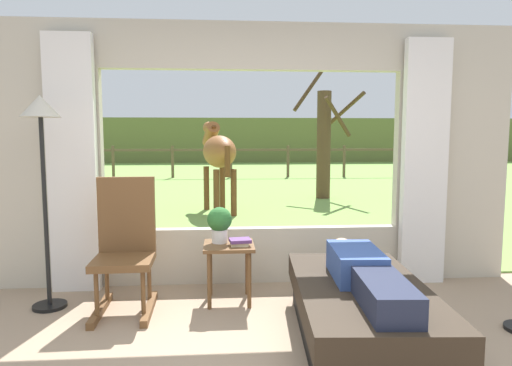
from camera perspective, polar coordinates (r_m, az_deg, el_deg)
back_wall_with_window at (r=4.48m, az=-0.44°, el=3.15°), size 5.20×0.12×2.55m
curtain_panel_left at (r=4.55m, az=-22.09°, el=2.13°), size 0.44×0.10×2.40m
curtain_panel_right at (r=4.77m, az=20.42°, el=2.36°), size 0.44×0.10×2.40m
outdoor_pasture_lawn at (r=15.43m, az=-3.15°, el=0.57°), size 36.00×21.68×0.02m
distant_hill_ridge at (r=25.21m, az=-3.61°, el=5.39°), size 36.00×2.00×2.40m
recliner_sofa at (r=3.45m, az=13.04°, el=-15.48°), size 1.01×1.76×0.42m
reclining_person at (r=3.30m, az=13.43°, el=-10.88°), size 0.38×1.44×0.22m
rocking_chair at (r=4.01m, az=-16.11°, el=-7.58°), size 0.49×0.69×1.12m
side_table at (r=4.05m, az=-3.43°, el=-8.97°), size 0.44×0.44×0.52m
potted_plant at (r=4.05m, az=-4.60°, el=-4.97°), size 0.22×0.22×0.32m
book_stack at (r=3.97m, az=-2.06°, el=-7.41°), size 0.20×0.17×0.06m
floor_lamp_left at (r=4.16m, az=-25.36°, el=5.19°), size 0.32×0.32×1.80m
horse at (r=8.57m, az=-4.78°, el=3.87°), size 0.84×1.82×1.73m
pasture_tree at (r=10.60m, az=8.60°, el=5.37°), size 1.55×1.53×3.28m
pasture_fence_line at (r=15.73m, az=-3.19°, el=3.35°), size 16.10×0.10×1.10m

